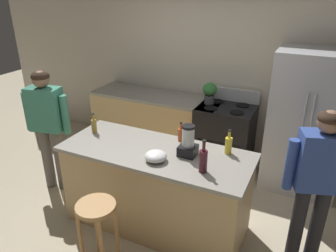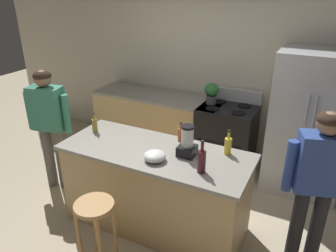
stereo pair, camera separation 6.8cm
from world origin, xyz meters
TOP-DOWN VIEW (x-y plane):
  - ground_plane at (0.00, 0.00)m, footprint 14.00×14.00m
  - back_wall at (0.00, 1.95)m, footprint 8.00×0.10m
  - kitchen_island at (0.00, 0.00)m, footprint 1.97×0.80m
  - back_counter_run at (-0.80, 1.55)m, footprint 2.00×0.64m
  - refrigerator at (1.34, 1.50)m, footprint 0.90×0.73m
  - stove_range at (0.31, 1.52)m, footprint 0.76×0.65m
  - person_by_island_left at (-1.52, 0.08)m, footprint 0.60×0.30m
  - person_by_sink_right at (1.51, 0.21)m, footprint 0.59×0.34m
  - bar_stool at (-0.21, -0.74)m, footprint 0.36×0.36m
  - potted_plant at (0.04, 1.55)m, footprint 0.20×0.20m
  - blender_appliance at (0.33, 0.06)m, footprint 0.17×0.17m
  - bottle_cooking_sauce at (0.14, 0.32)m, footprint 0.06×0.06m
  - bottle_wine at (0.57, -0.17)m, footprint 0.08×0.08m
  - bottle_soda at (0.68, 0.26)m, footprint 0.07×0.07m
  - bottle_vinegar at (-0.82, 0.08)m, footprint 0.06×0.06m
  - mixing_bowl at (0.10, -0.18)m, footprint 0.21×0.21m

SIDE VIEW (x-z plane):
  - ground_plane at x=0.00m, z-range 0.00..0.00m
  - back_counter_run at x=-0.80m, z-range 0.00..0.93m
  - kitchen_island at x=0.00m, z-range 0.00..0.93m
  - stove_range at x=0.31m, z-range -0.08..1.03m
  - bar_stool at x=-0.21m, z-range 0.19..0.89m
  - refrigerator at x=1.34m, z-range 0.00..1.79m
  - person_by_sink_right at x=1.51m, z-range 0.16..1.71m
  - person_by_island_left at x=-1.52m, z-range 0.16..1.73m
  - mixing_bowl at x=0.10m, z-range 0.93..1.03m
  - bottle_cooking_sauce at x=0.14m, z-range 0.90..1.12m
  - bottle_vinegar at x=-0.82m, z-range 0.90..1.13m
  - bottle_soda at x=0.68m, z-range 0.90..1.15m
  - bottle_wine at x=0.57m, z-range 0.89..1.20m
  - blender_appliance at x=0.33m, z-range 0.91..1.22m
  - potted_plant at x=0.04m, z-range 0.95..1.25m
  - back_wall at x=0.00m, z-range 0.00..2.70m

